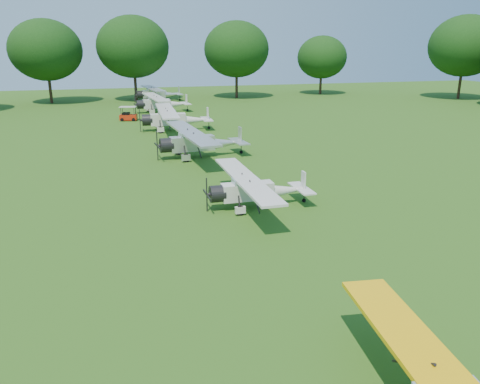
{
  "coord_description": "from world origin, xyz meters",
  "views": [
    {
      "loc": [
        -6.55,
        -20.28,
        8.47
      ],
      "look_at": [
        -0.51,
        1.29,
        1.4
      ],
      "focal_mm": 35.0,
      "sensor_mm": 36.0,
      "label": 1
    }
  ],
  "objects_px": {
    "aircraft_6": "(161,102)",
    "aircraft_7": "(157,93)",
    "golf_cart": "(128,116)",
    "aircraft_5": "(173,117)",
    "aircraft_3": "(255,188)",
    "aircraft_4": "(199,141)"
  },
  "relations": [
    {
      "from": "aircraft_3",
      "to": "aircraft_6",
      "type": "distance_m",
      "value": 39.06
    },
    {
      "from": "aircraft_3",
      "to": "aircraft_6",
      "type": "xyz_separation_m",
      "value": [
        -0.68,
        39.06,
        0.25
      ]
    },
    {
      "from": "aircraft_5",
      "to": "aircraft_6",
      "type": "xyz_separation_m",
      "value": [
        0.26,
        13.98,
        -0.04
      ]
    },
    {
      "from": "aircraft_7",
      "to": "aircraft_6",
      "type": "bearing_deg",
      "value": -100.49
    },
    {
      "from": "aircraft_3",
      "to": "aircraft_7",
      "type": "relative_size",
      "value": 0.79
    },
    {
      "from": "aircraft_6",
      "to": "aircraft_3",
      "type": "bearing_deg",
      "value": -93.94
    },
    {
      "from": "aircraft_3",
      "to": "aircraft_5",
      "type": "xyz_separation_m",
      "value": [
        -0.93,
        25.08,
        0.29
      ]
    },
    {
      "from": "aircraft_5",
      "to": "aircraft_4",
      "type": "bearing_deg",
      "value": -86.19
    },
    {
      "from": "aircraft_7",
      "to": "golf_cart",
      "type": "height_order",
      "value": "aircraft_7"
    },
    {
      "from": "aircraft_4",
      "to": "aircraft_6",
      "type": "xyz_separation_m",
      "value": [
        0.01,
        26.52,
        0.01
      ]
    },
    {
      "from": "aircraft_3",
      "to": "golf_cart",
      "type": "xyz_separation_m",
      "value": [
        -5.16,
        33.03,
        -0.53
      ]
    },
    {
      "from": "aircraft_6",
      "to": "aircraft_7",
      "type": "distance_m",
      "value": 12.6
    },
    {
      "from": "aircraft_5",
      "to": "aircraft_3",
      "type": "bearing_deg",
      "value": -85.17
    },
    {
      "from": "golf_cart",
      "to": "aircraft_7",
      "type": "bearing_deg",
      "value": 87.15
    },
    {
      "from": "aircraft_3",
      "to": "aircraft_6",
      "type": "relative_size",
      "value": 0.8
    },
    {
      "from": "aircraft_3",
      "to": "aircraft_4",
      "type": "xyz_separation_m",
      "value": [
        -0.69,
        12.54,
        0.24
      ]
    },
    {
      "from": "aircraft_5",
      "to": "aircraft_7",
      "type": "distance_m",
      "value": 26.58
    },
    {
      "from": "aircraft_7",
      "to": "golf_cart",
      "type": "xyz_separation_m",
      "value": [
        -5.35,
        -18.61,
        -0.8
      ]
    },
    {
      "from": "aircraft_7",
      "to": "aircraft_3",
      "type": "bearing_deg",
      "value": -96.74
    },
    {
      "from": "aircraft_3",
      "to": "golf_cart",
      "type": "distance_m",
      "value": 33.43
    },
    {
      "from": "aircraft_3",
      "to": "aircraft_6",
      "type": "height_order",
      "value": "aircraft_6"
    },
    {
      "from": "aircraft_6",
      "to": "golf_cart",
      "type": "height_order",
      "value": "aircraft_6"
    }
  ]
}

